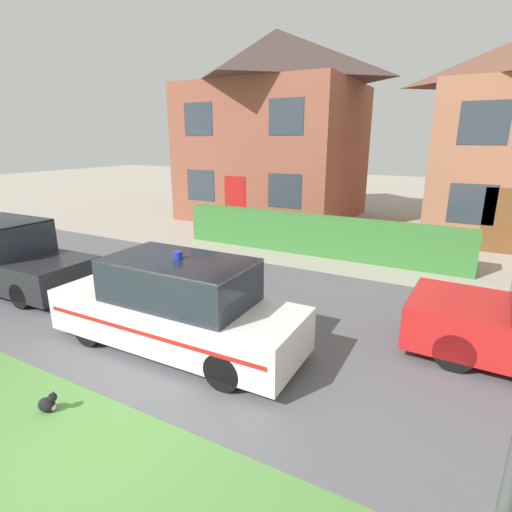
{
  "coord_description": "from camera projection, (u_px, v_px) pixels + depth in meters",
  "views": [
    {
      "loc": [
        3.65,
        -2.44,
        3.56
      ],
      "look_at": [
        -0.45,
        5.03,
        1.05
      ],
      "focal_mm": 28.0,
      "sensor_mm": 36.0,
      "label": 1
    }
  ],
  "objects": [
    {
      "name": "garden_hedge",
      "position": [
        315.0,
        235.0,
        12.68
      ],
      "size": [
        9.19,
        0.59,
        1.24
      ],
      "primitive_type": "cube",
      "color": "#3D7F38",
      "rests_on": "ground"
    },
    {
      "name": "lawn_verge",
      "position": [
        42.0,
        485.0,
        4.27
      ],
      "size": [
        28.0,
        2.8,
        0.01
      ],
      "primitive_type": "cube",
      "color": "#568C42",
      "rests_on": "ground"
    },
    {
      "name": "road_strip",
      "position": [
        256.0,
        317.0,
        8.29
      ],
      "size": [
        28.0,
        6.77,
        0.01
      ],
      "primitive_type": "cube",
      "color": "#5B5B60",
      "rests_on": "ground"
    },
    {
      "name": "cat",
      "position": [
        48.0,
        404.0,
        5.38
      ],
      "size": [
        0.37,
        0.24,
        0.31
      ],
      "rotation": [
        0.0,
        0.0,
        0.34
      ],
      "color": "black",
      "rests_on": "ground"
    },
    {
      "name": "house_left",
      "position": [
        275.0,
        126.0,
        18.17
      ],
      "size": [
        7.56,
        6.61,
        8.09
      ],
      "color": "#93513D",
      "rests_on": "ground"
    },
    {
      "name": "police_car",
      "position": [
        177.0,
        306.0,
        6.87
      ],
      "size": [
        4.59,
        1.64,
        1.77
      ],
      "rotation": [
        0.0,
        0.0,
        3.16
      ],
      "color": "black",
      "rests_on": "road_strip"
    },
    {
      "name": "neighbour_car_far",
      "position": [
        9.0,
        258.0,
        9.75
      ],
      "size": [
        4.42,
        1.74,
        1.67
      ],
      "rotation": [
        0.0,
        0.0,
        0.03
      ],
      "color": "black",
      "rests_on": "road_strip"
    },
    {
      "name": "ground_plane",
      "position": [
        86.0,
        450.0,
        4.74
      ],
      "size": [
        80.0,
        80.0,
        0.0
      ],
      "primitive_type": "plane",
      "color": "#A89E8E"
    }
  ]
}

